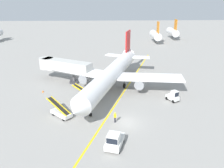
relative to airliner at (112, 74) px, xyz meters
name	(u,v)px	position (x,y,z in m)	size (l,w,h in m)	color
ground_plane	(127,123)	(1.72, -13.58, -3.42)	(300.00, 300.00, 0.00)	gray
taxi_line_yellow	(113,108)	(-0.18, -8.58, -3.41)	(0.30, 80.00, 0.01)	yellow
airliner	(112,74)	(0.00, 0.00, 0.00)	(27.57, 34.29, 10.10)	white
jet_bridge	(62,66)	(-11.05, 5.59, 0.12)	(12.44, 8.46, 4.85)	beige
pushback_tug	(114,140)	(-0.53, -19.66, -2.42)	(2.88, 4.00, 2.20)	silver
baggage_tug_near_wing	(173,96)	(10.93, -6.16, -2.49)	(2.29, 2.73, 2.10)	silver
belt_loader_forward_hold	(86,96)	(-4.99, -5.00, -2.64)	(4.82, 3.88, 2.59)	silver
belt_loader_aft_hold	(61,112)	(-8.69, -11.19, -2.64)	(4.50, 4.33, 2.59)	silver
ground_crew_marshaller	(115,117)	(-0.11, -13.44, -2.51)	(0.36, 0.24, 1.70)	#26262D
safety_cone_nose_left	(78,107)	(-6.24, -8.59, -3.20)	(0.36, 0.36, 0.44)	orange
safety_cone_nose_right	(43,91)	(-13.96, -1.05, -3.20)	(0.36, 0.36, 0.44)	orange
safety_cone_wingtip_left	(136,85)	(5.09, 1.68, -3.20)	(0.36, 0.36, 0.44)	orange
distant_aircraft_mid_left	(155,35)	(19.36, 48.84, -0.20)	(3.00, 10.10, 8.80)	silver
distant_aircraft_mid_right	(173,32)	(28.60, 56.93, -0.20)	(3.00, 10.10, 8.80)	silver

